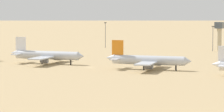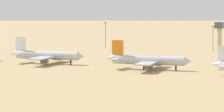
# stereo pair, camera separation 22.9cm
# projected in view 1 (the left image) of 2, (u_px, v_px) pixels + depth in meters

# --- Properties ---
(ground) EXTENTS (4000.00, 4000.00, 0.00)m
(ground) POSITION_uv_depth(u_px,v_px,m) (91.00, 67.00, 304.67)
(ground) COLOR tan
(parked_jet_white_2) EXTENTS (41.49, 35.11, 13.70)m
(parked_jet_white_2) POSITION_uv_depth(u_px,v_px,m) (46.00, 55.00, 320.93)
(parked_jet_white_2) COLOR silver
(parked_jet_white_2) RESTS_ON ground
(parked_jet_orange_3) EXTENTS (41.58, 35.35, 13.75)m
(parked_jet_orange_3) POSITION_uv_depth(u_px,v_px,m) (148.00, 60.00, 294.07)
(parked_jet_orange_3) COLOR silver
(parked_jet_orange_3) RESTS_ON ground
(control_tower) EXTENTS (5.20, 5.20, 18.56)m
(control_tower) POSITION_uv_depth(u_px,v_px,m) (219.00, 33.00, 404.71)
(control_tower) COLOR #C6B793
(control_tower) RESTS_ON ground
(light_pole_west) EXTENTS (1.80, 0.50, 16.20)m
(light_pole_west) POSITION_uv_depth(u_px,v_px,m) (213.00, 37.00, 399.98)
(light_pole_west) COLOR #59595E
(light_pole_west) RESTS_ON ground
(light_pole_mid) EXTENTS (1.80, 0.50, 17.49)m
(light_pole_mid) POSITION_uv_depth(u_px,v_px,m) (105.00, 33.00, 429.02)
(light_pole_mid) COLOR #59595E
(light_pole_mid) RESTS_ON ground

